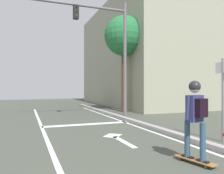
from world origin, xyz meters
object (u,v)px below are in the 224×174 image
skater (196,110)px  street_sign_post (223,87)px  roadside_tree (124,37)px  skateboard (195,160)px  traffic_signal_mast (104,38)px

skater → street_sign_post: street_sign_post is taller
skater → roadside_tree: size_ratio=0.26×
skateboard → skater: skater is taller
skateboard → traffic_signal_mast: bearing=85.9°
traffic_signal_mast → skateboard: bearing=-94.1°
skateboard → skater: bearing=-76.5°
skater → traffic_signal_mast: traffic_signal_mast is taller
street_sign_post → roadside_tree: bearing=85.6°
skateboard → traffic_signal_mast: 7.90m
skater → roadside_tree: (2.60, 9.20, 3.59)m
traffic_signal_mast → roadside_tree: 3.21m
skateboard → roadside_tree: size_ratio=0.15×
street_sign_post → skater: bearing=-149.6°
skateboard → traffic_signal_mast: size_ratio=0.15×
skater → street_sign_post: 2.33m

